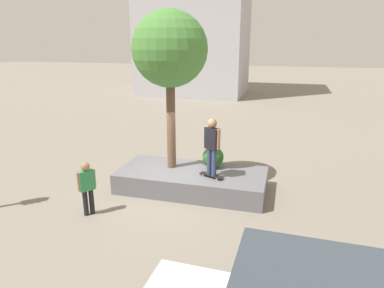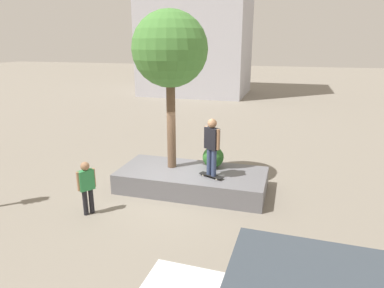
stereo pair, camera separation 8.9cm
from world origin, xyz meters
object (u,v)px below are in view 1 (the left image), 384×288
at_px(plaza_tree, 170,50).
at_px(pedestrian_crossing, 87,185).
at_px(skateboard, 211,175).
at_px(planter_ledge, 192,180).
at_px(skateboarder, 212,143).

distance_m(plaza_tree, pedestrian_crossing, 4.59).
relative_size(plaza_tree, skateboard, 6.00).
distance_m(skateboard, pedestrian_crossing, 3.64).
xyz_separation_m(planter_ledge, skateboard, (-0.72, 0.35, 0.38)).
bearing_deg(skateboard, skateboarder, -0.90).
xyz_separation_m(skateboard, pedestrian_crossing, (3.02, 2.02, 0.19)).
bearing_deg(skateboarder, pedestrian_crossing, 33.85).
relative_size(planter_ledge, skateboard, 5.72).
relative_size(planter_ledge, plaza_tree, 0.95).
bearing_deg(plaza_tree, skateboard, 159.70).
bearing_deg(plaza_tree, planter_ledge, 165.79).
bearing_deg(skateboarder, plaza_tree, -20.30).
bearing_deg(pedestrian_crossing, planter_ledge, -134.10).
distance_m(skateboard, skateboarder, 1.03).
relative_size(planter_ledge, pedestrian_crossing, 3.06).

